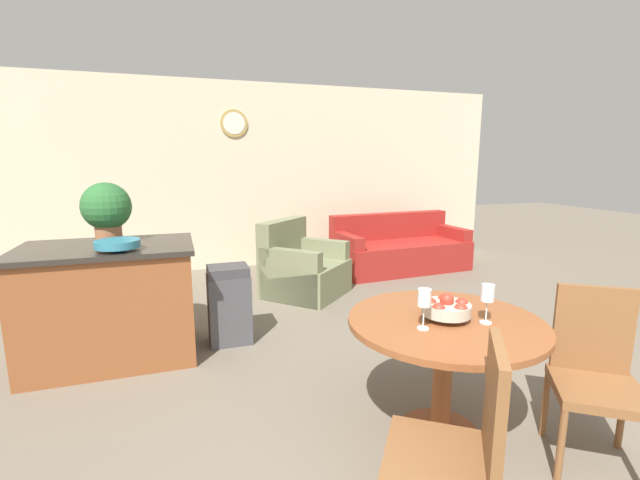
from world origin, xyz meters
The scene contains 13 objects.
wall_back centered at (0.00, 5.69, 1.35)m, with size 8.00×0.09×2.70m.
dining_table centered at (0.28, 1.20, 0.56)m, with size 1.08×1.08×0.72m.
dining_chair_near_left centered at (-0.11, 0.52, 0.50)m, with size 0.59×0.59×0.93m.
dining_chair_near_right centered at (0.95, 0.81, 0.50)m, with size 0.59×0.59×0.93m.
fruit_bowl centered at (0.28, 1.20, 0.79)m, with size 0.27×0.27×0.15m.
wine_glass_left centered at (0.09, 1.12, 0.88)m, with size 0.07×0.07×0.22m.
wine_glass_right centered at (0.45, 1.08, 0.88)m, with size 0.07×0.07×0.22m.
kitchen_island centered at (-1.65, 2.93, 0.47)m, with size 1.30×0.85×0.94m.
teal_bowl centered at (-1.53, 2.69, 0.99)m, with size 0.32×0.32×0.08m.
potted_plant centered at (-1.64, 3.11, 1.21)m, with size 0.39×0.39×0.48m.
trash_bin centered at (-0.71, 2.94, 0.34)m, with size 0.36×0.30×0.69m.
couch centered at (1.97, 4.75, 0.28)m, with size 1.97×0.99×0.80m.
armchair centered at (0.28, 4.06, 0.30)m, with size 1.18×1.18×0.89m.
Camera 1 is at (-1.10, -0.71, 1.60)m, focal length 24.00 mm.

